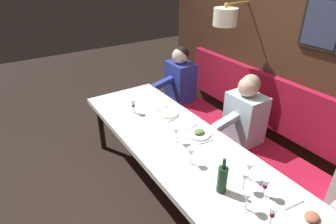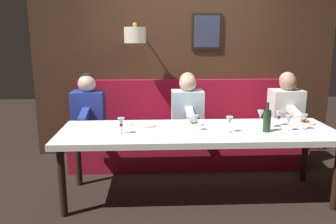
{
  "view_description": "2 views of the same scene",
  "coord_description": "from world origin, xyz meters",
  "px_view_note": "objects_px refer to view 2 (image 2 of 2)",
  "views": [
    {
      "loc": [
        -1.29,
        -1.78,
        2.3
      ],
      "look_at": [
        0.05,
        0.31,
        0.92
      ],
      "focal_mm": 29.72,
      "sensor_mm": 36.0,
      "label": 1
    },
    {
      "loc": [
        -3.34,
        0.47,
        1.67
      ],
      "look_at": [
        0.05,
        0.31,
        0.92
      ],
      "focal_mm": 36.05,
      "sensor_mm": 36.0,
      "label": 2
    }
  ],
  "objects_px": {
    "wine_glass_3": "(195,120)",
    "wine_glass_4": "(270,117)",
    "wine_glass_1": "(304,119)",
    "wine_glass_6": "(289,120)",
    "wine_glass_7": "(260,114)",
    "diner_middle": "(88,107)",
    "diner_nearest": "(286,105)",
    "wine_glass_5": "(279,115)",
    "wine_glass_2": "(121,123)",
    "wine_glass_0": "(230,121)",
    "diner_near": "(187,106)",
    "dining_table": "(198,135)",
    "wine_bottle": "(267,121)"
  },
  "relations": [
    {
      "from": "wine_glass_3",
      "to": "wine_bottle",
      "type": "bearing_deg",
      "value": -95.64
    },
    {
      "from": "wine_glass_1",
      "to": "wine_glass_6",
      "type": "xyz_separation_m",
      "value": [
        -0.05,
        0.18,
        0.0
      ]
    },
    {
      "from": "wine_glass_4",
      "to": "wine_glass_5",
      "type": "height_order",
      "value": "same"
    },
    {
      "from": "diner_nearest",
      "to": "diner_middle",
      "type": "height_order",
      "value": "same"
    },
    {
      "from": "diner_middle",
      "to": "wine_glass_4",
      "type": "distance_m",
      "value": 2.21
    },
    {
      "from": "wine_glass_2",
      "to": "wine_glass_3",
      "type": "distance_m",
      "value": 0.75
    },
    {
      "from": "wine_glass_5",
      "to": "diner_near",
      "type": "bearing_deg",
      "value": 50.3
    },
    {
      "from": "wine_glass_0",
      "to": "wine_glass_7",
      "type": "distance_m",
      "value": 0.49
    },
    {
      "from": "dining_table",
      "to": "wine_glass_4",
      "type": "distance_m",
      "value": 0.78
    },
    {
      "from": "wine_glass_1",
      "to": "diner_near",
      "type": "bearing_deg",
      "value": 50.28
    },
    {
      "from": "wine_glass_4",
      "to": "diner_middle",
      "type": "bearing_deg",
      "value": 67.84
    },
    {
      "from": "diner_near",
      "to": "wine_glass_1",
      "type": "distance_m",
      "value": 1.44
    },
    {
      "from": "wine_glass_3",
      "to": "wine_glass_4",
      "type": "distance_m",
      "value": 0.8
    },
    {
      "from": "wine_glass_3",
      "to": "wine_glass_6",
      "type": "relative_size",
      "value": 1.0
    },
    {
      "from": "wine_glass_0",
      "to": "wine_glass_3",
      "type": "relative_size",
      "value": 1.0
    },
    {
      "from": "wine_glass_2",
      "to": "wine_glass_5",
      "type": "relative_size",
      "value": 1.0
    },
    {
      "from": "diner_middle",
      "to": "wine_glass_6",
      "type": "distance_m",
      "value": 2.39
    },
    {
      "from": "diner_nearest",
      "to": "wine_bottle",
      "type": "bearing_deg",
      "value": 149.15
    },
    {
      "from": "dining_table",
      "to": "wine_glass_4",
      "type": "relative_size",
      "value": 17.34
    },
    {
      "from": "wine_glass_2",
      "to": "wine_glass_4",
      "type": "distance_m",
      "value": 1.55
    },
    {
      "from": "wine_glass_2",
      "to": "wine_glass_4",
      "type": "xyz_separation_m",
      "value": [
        0.16,
        -1.54,
        0.0
      ]
    },
    {
      "from": "wine_glass_0",
      "to": "wine_glass_2",
      "type": "relative_size",
      "value": 1.0
    },
    {
      "from": "diner_nearest",
      "to": "wine_glass_3",
      "type": "relative_size",
      "value": 4.82
    },
    {
      "from": "dining_table",
      "to": "diner_near",
      "type": "bearing_deg",
      "value": 1.14
    },
    {
      "from": "wine_glass_3",
      "to": "wine_glass_1",
      "type": "bearing_deg",
      "value": -90.29
    },
    {
      "from": "wine_glass_6",
      "to": "diner_middle",
      "type": "bearing_deg",
      "value": 66.2
    },
    {
      "from": "diner_near",
      "to": "wine_glass_7",
      "type": "height_order",
      "value": "diner_near"
    },
    {
      "from": "wine_glass_4",
      "to": "wine_glass_7",
      "type": "xyz_separation_m",
      "value": [
        0.11,
        0.06,
        0.0
      ]
    },
    {
      "from": "wine_glass_1",
      "to": "dining_table",
      "type": "bearing_deg",
      "value": 87.95
    },
    {
      "from": "diner_nearest",
      "to": "wine_glass_5",
      "type": "xyz_separation_m",
      "value": [
        -0.75,
        0.38,
        0.04
      ]
    },
    {
      "from": "wine_glass_6",
      "to": "wine_glass_4",
      "type": "bearing_deg",
      "value": 47.88
    },
    {
      "from": "dining_table",
      "to": "wine_glass_3",
      "type": "distance_m",
      "value": 0.18
    },
    {
      "from": "wine_glass_1",
      "to": "wine_glass_5",
      "type": "relative_size",
      "value": 1.0
    },
    {
      "from": "wine_glass_0",
      "to": "wine_glass_5",
      "type": "height_order",
      "value": "same"
    },
    {
      "from": "diner_near",
      "to": "wine_glass_6",
      "type": "relative_size",
      "value": 4.82
    },
    {
      "from": "wine_glass_2",
      "to": "wine_glass_0",
      "type": "bearing_deg",
      "value": -89.67
    },
    {
      "from": "diner_nearest",
      "to": "wine_glass_1",
      "type": "distance_m",
      "value": 0.94
    },
    {
      "from": "wine_glass_2",
      "to": "wine_glass_7",
      "type": "xyz_separation_m",
      "value": [
        0.28,
        -1.48,
        0.0
      ]
    },
    {
      "from": "wine_glass_3",
      "to": "wine_glass_5",
      "type": "relative_size",
      "value": 1.0
    },
    {
      "from": "diner_middle",
      "to": "wine_glass_5",
      "type": "height_order",
      "value": "diner_middle"
    },
    {
      "from": "diner_nearest",
      "to": "wine_glass_0",
      "type": "xyz_separation_m",
      "value": [
        -0.99,
        0.97,
        0.04
      ]
    },
    {
      "from": "diner_nearest",
      "to": "wine_glass_2",
      "type": "bearing_deg",
      "value": 115.96
    },
    {
      "from": "diner_nearest",
      "to": "wine_glass_5",
      "type": "relative_size",
      "value": 4.82
    },
    {
      "from": "wine_glass_1",
      "to": "wine_glass_6",
      "type": "height_order",
      "value": "same"
    },
    {
      "from": "wine_glass_4",
      "to": "wine_glass_0",
      "type": "bearing_deg",
      "value": 108.91
    },
    {
      "from": "dining_table",
      "to": "wine_glass_5",
      "type": "distance_m",
      "value": 0.92
    },
    {
      "from": "diner_nearest",
      "to": "wine_glass_3",
      "type": "xyz_separation_m",
      "value": [
        -0.92,
        1.31,
        0.04
      ]
    },
    {
      "from": "diner_middle",
      "to": "wine_glass_7",
      "type": "bearing_deg",
      "value": -109.9
    },
    {
      "from": "wine_glass_3",
      "to": "wine_glass_6",
      "type": "distance_m",
      "value": 0.95
    },
    {
      "from": "wine_glass_5",
      "to": "wine_glass_7",
      "type": "xyz_separation_m",
      "value": [
        0.04,
        0.19,
        0.0
      ]
    }
  ]
}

